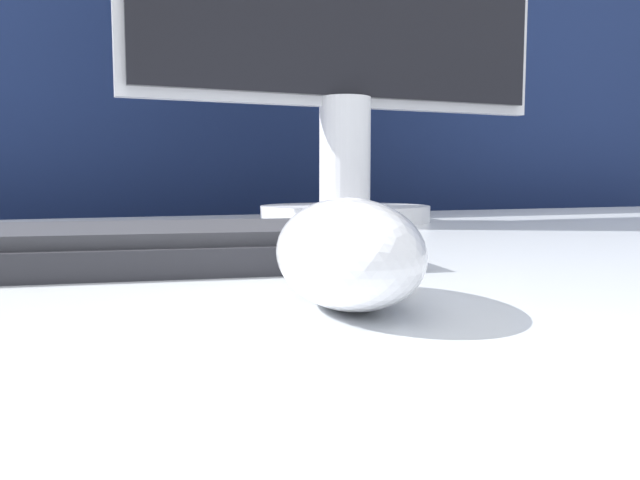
% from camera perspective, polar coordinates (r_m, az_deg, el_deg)
% --- Properties ---
extents(partition_panel, '(5.00, 0.03, 1.28)m').
position_cam_1_polar(partition_panel, '(1.09, -12.02, -3.24)').
color(partition_panel, navy).
rests_on(partition_panel, ground_plane).
extents(computer_mouse_near, '(0.08, 0.12, 0.05)m').
position_cam_1_polar(computer_mouse_near, '(0.26, 2.60, -1.13)').
color(computer_mouse_near, white).
rests_on(computer_mouse_near, desk).
extents(keyboard, '(0.42, 0.19, 0.02)m').
position_cam_1_polar(keyboard, '(0.41, -22.23, -0.66)').
color(keyboard, '#28282D').
rests_on(keyboard, desk).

